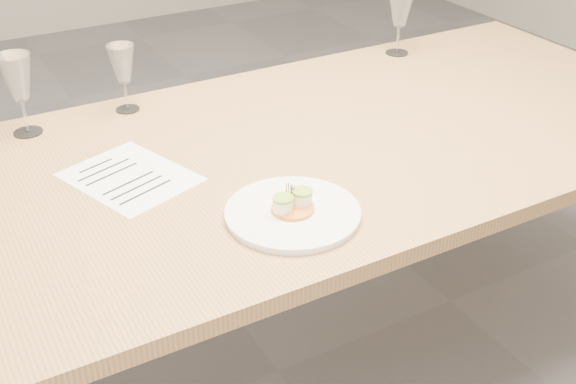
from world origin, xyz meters
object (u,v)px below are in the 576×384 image
recipe_sheet (130,177)px  wine_glass_1 (122,65)px  wine_glass_0 (17,79)px  dining_table (276,174)px  wine_glass_2 (401,9)px  dinner_plate (293,212)px

recipe_sheet → wine_glass_1: (0.12, 0.36, 0.13)m
recipe_sheet → wine_glass_0: (-0.15, 0.35, 0.15)m
dining_table → wine_glass_1: bearing=120.6°
wine_glass_0 → dining_table: bearing=-37.8°
wine_glass_1 → wine_glass_2: (0.91, -0.00, 0.02)m
wine_glass_0 → recipe_sheet: bearing=-66.6°
dinner_plate → wine_glass_0: (-0.40, 0.68, 0.14)m
dinner_plate → wine_glass_0: 0.80m
wine_glass_0 → wine_glass_2: bearing=0.3°
dinner_plate → recipe_sheet: dinner_plate is taller
wine_glass_0 → wine_glass_1: 0.27m
dining_table → wine_glass_2: (0.67, 0.40, 0.22)m
dinner_plate → wine_glass_1: 0.71m
recipe_sheet → wine_glass_2: 1.10m
wine_glass_2 → dinner_plate: bearing=-138.8°
wine_glass_2 → wine_glass_0: bearing=-179.7°
dinner_plate → wine_glass_0: bearing=120.3°
dining_table → dinner_plate: dinner_plate is taller
dining_table → wine_glass_1: size_ratio=12.97×
recipe_sheet → wine_glass_0: wine_glass_0 is taller
wine_glass_0 → wine_glass_2: size_ratio=0.99×
dinner_plate → wine_glass_0: size_ratio=1.36×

